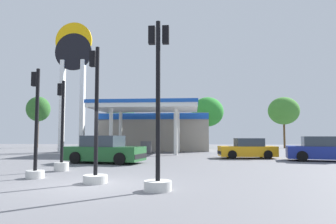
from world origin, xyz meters
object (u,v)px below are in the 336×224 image
object	(u,v)px
car_1	(105,151)
car_2	(323,150)
traffic_signal_1	(158,135)
traffic_signal_0	(62,145)
traffic_signal_2	(95,146)
tree_2	(207,112)
station_pole_sign	(73,69)
car_0	(247,149)
tree_3	(284,111)
tree_1	(121,118)
traffic_signal_3	(36,144)
tree_0	(38,109)

from	to	relation	value
car_1	car_2	distance (m)	13.81
car_1	traffic_signal_1	distance (m)	9.81
traffic_signal_0	traffic_signal_2	size ratio (longest dim) A/B	0.88
car_1	traffic_signal_1	bearing A→B (deg)	-64.13
car_1	tree_2	xyz separation A→B (m)	(7.00, 21.33, 3.87)
station_pole_sign	car_1	distance (m)	15.08
station_pole_sign	car_0	distance (m)	18.78
car_2	traffic_signal_2	world-z (taller)	traffic_signal_2
station_pole_sign	tree_3	size ratio (longest dim) A/B	2.00
station_pole_sign	tree_3	world-z (taller)	station_pole_sign
tree_1	tree_3	distance (m)	21.23
traffic_signal_0	traffic_signal_3	world-z (taller)	traffic_signal_3
car_2	tree_3	size ratio (longest dim) A/B	0.72
tree_0	tree_3	size ratio (longest dim) A/B	1.05
car_0	traffic_signal_1	distance (m)	14.32
car_0	tree_3	distance (m)	19.41
tree_0	tree_2	world-z (taller)	tree_0
traffic_signal_3	traffic_signal_2	bearing A→B (deg)	-20.09
tree_1	tree_2	bearing A→B (deg)	-5.13
station_pole_sign	car_0	world-z (taller)	station_pole_sign
tree_0	tree_2	bearing A→B (deg)	0.68
tree_3	tree_0	bearing A→B (deg)	-178.24
car_0	traffic_signal_3	bearing A→B (deg)	-131.73
car_2	traffic_signal_3	size ratio (longest dim) A/B	1.09
tree_1	tree_0	bearing A→B (deg)	-173.18
car_1	traffic_signal_2	size ratio (longest dim) A/B	1.01
tree_1	car_0	bearing A→B (deg)	-52.32
car_1	tree_3	bearing A→B (deg)	52.91
car_2	tree_1	size ratio (longest dim) A/B	0.81
station_pole_sign	traffic_signal_2	xyz separation A→B (m)	(8.62, -18.79, -6.94)
tree_2	traffic_signal_1	bearing A→B (deg)	-95.20
tree_2	car_1	bearing A→B (deg)	-108.17
traffic_signal_3	tree_3	size ratio (longest dim) A/B	0.66
traffic_signal_1	tree_3	size ratio (longest dim) A/B	0.80
car_1	tree_0	size ratio (longest dim) A/B	0.72
traffic_signal_2	tree_0	size ratio (longest dim) A/B	0.71
car_0	car_1	world-z (taller)	car_1
traffic_signal_3	tree_2	size ratio (longest dim) A/B	0.66
traffic_signal_3	tree_1	size ratio (longest dim) A/B	0.74
car_0	tree_1	world-z (taller)	tree_1
traffic_signal_2	traffic_signal_3	distance (m)	2.91
traffic_signal_1	tree_0	world-z (taller)	tree_0
car_2	traffic_signal_1	xyz separation A→B (m)	(-9.30, -11.36, 0.96)
tree_0	tree_1	xyz separation A→B (m)	(10.88, 1.30, -1.12)
car_1	traffic_signal_2	xyz separation A→B (m)	(1.90, -7.55, 0.53)
traffic_signal_1	tree_1	size ratio (longest dim) A/B	0.90
car_2	tree_0	distance (m)	34.67
car_1	tree_3	size ratio (longest dim) A/B	0.75
station_pole_sign	tree_2	size ratio (longest dim) A/B	2.00
traffic_signal_2	car_0	bearing A→B (deg)	59.25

